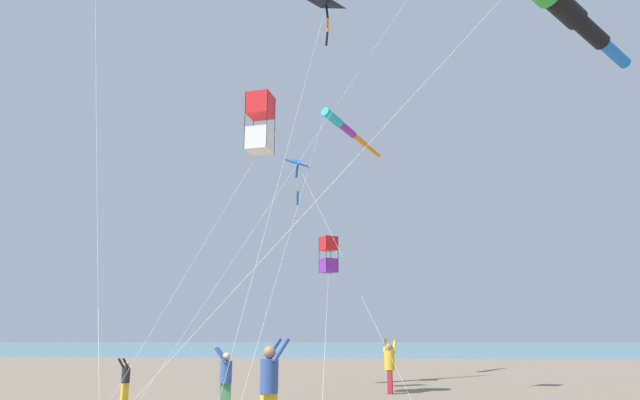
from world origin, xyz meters
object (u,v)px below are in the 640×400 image
Objects in this scene: person_child_grey_jacket at (125,378)px; person_bystander_far at (270,381)px; person_adult_flyer at (390,363)px; person_child_green_jacket at (226,376)px; kite_windsock_checkered_midright at (562,6)px; kite_windsock_long_streamer_left at (345,128)px; kite_box_magenta_far_left at (260,123)px; kite_delta_white_trailing at (298,164)px; kite_delta_blue_topmost at (326,4)px; kite_box_striped_overhead at (329,255)px.

person_bystander_far is at bearing 43.43° from person_child_grey_jacket.
person_child_green_jacket is at bearing -40.83° from person_adult_flyer.
person_bystander_far is 0.17× the size of kite_windsock_checkered_midright.
kite_box_magenta_far_left is (12.35, -2.45, -4.35)m from kite_windsock_long_streamer_left.
person_child_grey_jacket is 9.38m from kite_box_magenta_far_left.
person_child_green_jacket reaches higher than person_child_grey_jacket.
kite_delta_white_trailing reaches higher than person_child_green_jacket.
kite_delta_blue_topmost is at bearing -142.94° from kite_windsock_checkered_midright.
person_child_grey_jacket is at bearing -136.57° from person_bystander_far.
kite_windsock_checkered_midright reaches higher than person_adult_flyer.
person_adult_flyer is 6.89m from person_child_green_jacket.
person_child_green_jacket is 1.27× the size of person_child_grey_jacket.
person_adult_flyer is 8.75m from person_child_grey_jacket.
person_bystander_far is 23.02m from kite_windsock_long_streamer_left.
kite_box_striped_overhead is (-10.84, 0.34, 4.08)m from person_bystander_far.
kite_delta_white_trailing is (6.84, -1.81, -4.18)m from kite_windsock_long_streamer_left.
kite_windsock_checkered_midright is 13.08m from kite_box_striped_overhead.
person_bystander_far reaches higher than person_child_grey_jacket.
person_child_grey_jacket is at bearing -116.40° from kite_windsock_checkered_midright.
person_adult_flyer is at bearing 10.72° from kite_windsock_long_streamer_left.
person_adult_flyer is at bearing 126.82° from kite_delta_blue_topmost.
kite_windsock_checkered_midright is (9.26, 3.77, 7.96)m from person_adult_flyer.
kite_box_magenta_far_left is at bearing 107.19° from person_child_grey_jacket.
person_adult_flyer is at bearing 112.73° from person_child_grey_jacket.
kite_delta_blue_topmost is (1.54, -2.06, 13.21)m from person_adult_flyer.
kite_windsock_long_streamer_left is 11.67m from kite_delta_blue_topmost.
kite_delta_blue_topmost reaches higher than person_child_green_jacket.
kite_box_striped_overhead is at bearing -151.15° from kite_windsock_checkered_midright.
kite_delta_blue_topmost is at bearing 3.57° from kite_box_striped_overhead.
kite_box_magenta_far_left reaches higher than kite_box_striped_overhead.
person_child_grey_jacket is 15.59m from kite_windsock_checkered_midright.
kite_box_striped_overhead is (-3.23, -0.20, -9.13)m from kite_delta_blue_topmost.
person_child_green_jacket is 8.87m from kite_box_magenta_far_left.
kite_windsock_checkered_midright is at bearing 37.06° from kite_delta_blue_topmost.
person_child_green_jacket is 0.11× the size of kite_delta_blue_topmost.
kite_box_striped_overhead is at bearing 161.98° from person_child_green_jacket.
person_bystander_far is 0.18× the size of kite_box_magenta_far_left.
kite_windsock_long_streamer_left is (-10.11, -1.92, 12.58)m from person_adult_flyer.
person_bystander_far is 15.04m from kite_delta_white_trailing.
kite_windsock_checkered_midright is at bearing 28.85° from kite_box_striped_overhead.
kite_delta_white_trailing is (-6.65, 4.35, 8.72)m from person_child_grey_jacket.
kite_box_striped_overhead is at bearing -2.34° from kite_windsock_long_streamer_left.
kite_delta_white_trailing reaches higher than person_child_grey_jacket.
kite_windsock_long_streamer_left is at bearing 177.66° from kite_box_striped_overhead.
kite_delta_blue_topmost reaches higher than person_bystander_far.
person_bystander_far is at bearing -1.81° from kite_box_striped_overhead.
person_adult_flyer is 0.17× the size of kite_windsock_checkered_midright.
person_child_green_jacket is 14.05m from kite_delta_blue_topmost.
person_child_green_jacket is 0.17× the size of kite_delta_white_trailing.
kite_delta_blue_topmost is at bearing 19.08° from kite_delta_white_trailing.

